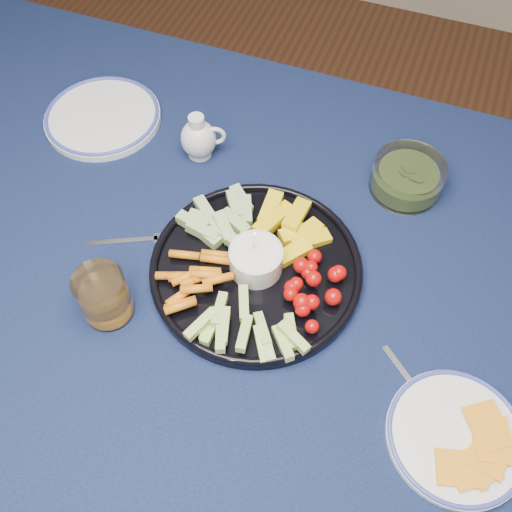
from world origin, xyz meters
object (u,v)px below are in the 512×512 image
(crudite_platter, at_px, (255,265))
(cheese_plate, at_px, (457,436))
(dining_table, at_px, (192,291))
(pickle_bowl, at_px, (407,178))
(creamer_pitcher, at_px, (199,138))
(side_plate_extra, at_px, (103,117))
(juice_tumbler, at_px, (105,298))

(crudite_platter, height_order, cheese_plate, crudite_platter)
(dining_table, xyz_separation_m, pickle_bowl, (0.29, 0.29, 0.11))
(dining_table, distance_m, pickle_bowl, 0.43)
(creamer_pitcher, xyz_separation_m, side_plate_extra, (-0.21, 0.01, -0.03))
(side_plate_extra, bearing_deg, dining_table, -40.08)
(dining_table, bearing_deg, pickle_bowl, 44.25)
(crudite_platter, xyz_separation_m, side_plate_extra, (-0.40, 0.22, -0.01))
(side_plate_extra, bearing_deg, juice_tumbler, -59.35)
(crudite_platter, xyz_separation_m, juice_tumbler, (-0.18, -0.15, 0.02))
(creamer_pitcher, distance_m, juice_tumbler, 0.35)
(cheese_plate, height_order, juice_tumbler, juice_tumbler)
(crudite_platter, distance_m, cheese_plate, 0.38)
(creamer_pitcher, relative_size, juice_tumbler, 1.00)
(pickle_bowl, height_order, juice_tumbler, juice_tumbler)
(pickle_bowl, xyz_separation_m, side_plate_extra, (-0.59, -0.04, -0.02))
(cheese_plate, distance_m, side_plate_extra, 0.84)
(cheese_plate, bearing_deg, crudite_platter, 156.41)
(crudite_platter, distance_m, creamer_pitcher, 0.28)
(pickle_bowl, distance_m, juice_tumbler, 0.55)
(creamer_pitcher, distance_m, cheese_plate, 0.65)
(creamer_pitcher, bearing_deg, side_plate_extra, 176.36)
(dining_table, bearing_deg, crudite_platter, 14.22)
(creamer_pitcher, height_order, juice_tumbler, same)
(creamer_pitcher, xyz_separation_m, pickle_bowl, (0.37, 0.05, -0.01))
(crudite_platter, relative_size, creamer_pitcher, 3.76)
(dining_table, relative_size, side_plate_extra, 7.45)
(cheese_plate, bearing_deg, juice_tumbler, 179.32)
(creamer_pitcher, xyz_separation_m, cheese_plate, (0.54, -0.36, -0.03))
(juice_tumbler, bearing_deg, dining_table, 57.20)
(cheese_plate, bearing_deg, dining_table, 164.67)
(dining_table, bearing_deg, side_plate_extra, 139.92)
(creamer_pitcher, height_order, pickle_bowl, creamer_pitcher)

